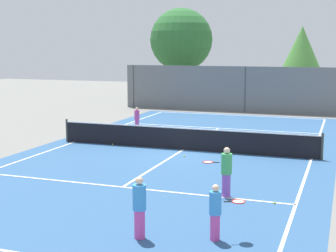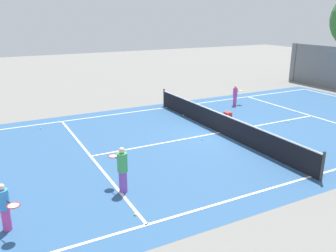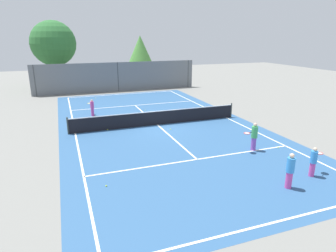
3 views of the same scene
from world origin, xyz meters
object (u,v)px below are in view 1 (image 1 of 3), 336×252
at_px(tennis_ball_3, 214,134).
at_px(tennis_ball_4, 275,203).
at_px(tennis_ball_5, 113,144).
at_px(player_2, 139,207).
at_px(ball_crate, 160,136).
at_px(player_1, 216,211).
at_px(player_3, 226,171).
at_px(tennis_ball_1, 184,156).
at_px(tennis_ball_2, 192,115).
at_px(player_0, 137,119).

xyz_separation_m(tennis_ball_3, tennis_ball_4, (4.58, -10.77, 0.00)).
bearing_deg(tennis_ball_5, tennis_ball_3, 48.61).
bearing_deg(player_2, ball_crate, 108.50).
height_order(player_1, tennis_ball_3, player_1).
bearing_deg(player_3, tennis_ball_3, 106.24).
height_order(player_3, ball_crate, player_3).
bearing_deg(player_3, tennis_ball_1, 120.55).
distance_m(player_1, tennis_ball_3, 14.51).
xyz_separation_m(player_2, tennis_ball_4, (2.67, 3.76, -0.74)).
xyz_separation_m(tennis_ball_1, tennis_ball_5, (-3.93, 1.31, 0.00)).
bearing_deg(tennis_ball_2, ball_crate, -83.04).
distance_m(tennis_ball_1, tennis_ball_4, 6.81).
xyz_separation_m(ball_crate, tennis_ball_3, (2.14, 2.40, -0.15)).
distance_m(player_0, player_1, 15.94).
relative_size(tennis_ball_2, tennis_ball_3, 1.00).
distance_m(player_1, player_3, 3.53).
distance_m(player_2, ball_crate, 12.81).
distance_m(tennis_ball_1, tennis_ball_2, 12.61).
bearing_deg(tennis_ball_2, tennis_ball_1, -74.42).
bearing_deg(player_1, tennis_ball_4, 74.10).
distance_m(tennis_ball_1, tennis_ball_5, 4.14).
bearing_deg(tennis_ball_4, ball_crate, 128.79).
relative_size(player_3, tennis_ball_2, 23.30).
xyz_separation_m(player_0, tennis_ball_5, (0.51, -4.08, -0.64)).
bearing_deg(tennis_ball_4, tennis_ball_5, 142.25).
xyz_separation_m(tennis_ball_1, tennis_ball_2, (-3.39, 12.15, 0.00)).
bearing_deg(player_3, ball_crate, 122.61).
bearing_deg(player_3, player_2, -106.16).
height_order(player_2, tennis_ball_3, player_2).
xyz_separation_m(player_0, tennis_ball_2, (1.05, 6.76, -0.64)).
xyz_separation_m(player_3, tennis_ball_1, (-2.92, 4.95, -0.76)).
relative_size(player_0, tennis_ball_2, 19.59).
distance_m(player_3, tennis_ball_3, 11.01).
xyz_separation_m(player_3, tennis_ball_5, (-6.85, 6.26, -0.76)).
bearing_deg(ball_crate, tennis_ball_1, -54.38).
relative_size(ball_crate, tennis_ball_5, 6.45).
bearing_deg(tennis_ball_3, player_0, -177.18).
xyz_separation_m(ball_crate, tennis_ball_2, (-1.09, 8.94, -0.15)).
bearing_deg(tennis_ball_1, player_1, -67.42).
relative_size(player_1, tennis_ball_5, 20.52).
distance_m(player_1, tennis_ball_2, 21.71).
xyz_separation_m(player_2, ball_crate, (-4.06, 12.13, -0.59)).
bearing_deg(tennis_ball_3, ball_crate, -131.82).
relative_size(player_0, tennis_ball_1, 19.59).
relative_size(player_1, tennis_ball_1, 20.52).
relative_size(player_3, tennis_ball_4, 23.30).
bearing_deg(player_1, player_3, 99.52).
xyz_separation_m(player_1, tennis_ball_5, (-7.44, 9.74, -0.67)).
relative_size(player_1, tennis_ball_2, 20.52).
xyz_separation_m(player_2, tennis_ball_1, (-1.77, 8.93, -0.74)).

